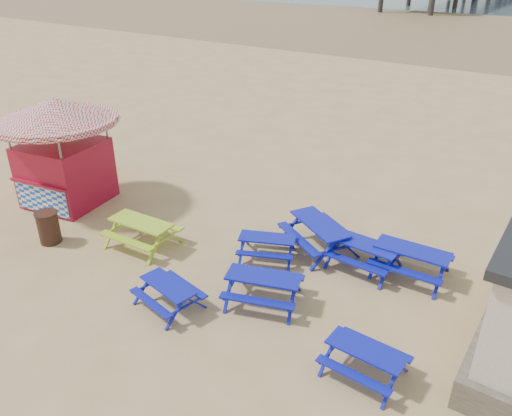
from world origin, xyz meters
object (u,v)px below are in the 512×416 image
Objects in this scene: picnic_table_yellow at (142,233)px; picnic_table_blue_b at (319,236)px; picnic_table_blue_a at (267,247)px; litter_bin at (49,227)px; ice_cream_kiosk at (60,139)px.

picnic_table_blue_b is at bearing 28.56° from picnic_table_yellow.
litter_bin reaches higher than picnic_table_blue_a.
picnic_table_blue_a is 0.96× the size of picnic_table_yellow.
picnic_table_yellow is (-4.37, -2.78, -0.03)m from picnic_table_blue_b.
picnic_table_blue_b is (0.98, 1.23, 0.10)m from picnic_table_blue_a.
litter_bin is (-6.80, -4.20, 0.07)m from picnic_table_blue_b.
ice_cream_kiosk is 3.31m from litter_bin.
picnic_table_blue_b is 2.65× the size of litter_bin.
ice_cream_kiosk is (-7.65, -0.88, 1.96)m from picnic_table_blue_a.
litter_bin is at bearing -118.48° from picnic_table_blue_b.
litter_bin is at bearing -176.89° from picnic_table_blue_a.
ice_cream_kiosk is 4.79× the size of litter_bin.
picnic_table_blue_a is 7.94m from ice_cream_kiosk.
picnic_table_blue_b reaches higher than picnic_table_yellow.
picnic_table_blue_a is 3.73m from picnic_table_yellow.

